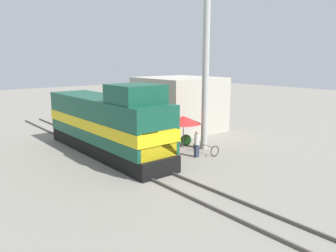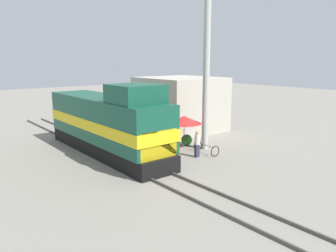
# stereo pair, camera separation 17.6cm
# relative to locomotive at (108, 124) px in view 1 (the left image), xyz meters

# --- Properties ---
(ground_plane) EXTENTS (120.00, 120.00, 0.00)m
(ground_plane) POSITION_rel_locomotive_xyz_m (0.00, -3.60, -2.05)
(ground_plane) COLOR gray
(rail_near) EXTENTS (0.08, 39.43, 0.15)m
(rail_near) POSITION_rel_locomotive_xyz_m (-0.72, -3.60, -1.98)
(rail_near) COLOR #4C4742
(rail_near) RESTS_ON ground_plane
(rail_far) EXTENTS (0.08, 39.43, 0.15)m
(rail_far) POSITION_rel_locomotive_xyz_m (0.72, -3.60, -1.98)
(rail_far) COLOR #4C4742
(rail_far) RESTS_ON ground_plane
(locomotive) EXTENTS (2.90, 12.29, 4.87)m
(locomotive) POSITION_rel_locomotive_xyz_m (0.00, 0.00, 0.00)
(locomotive) COLOR black
(locomotive) RESTS_ON ground_plane
(utility_pole) EXTENTS (1.80, 0.46, 11.82)m
(utility_pole) POSITION_rel_locomotive_xyz_m (5.95, -3.03, 3.90)
(utility_pole) COLOR #B2B2AD
(utility_pole) RESTS_ON ground_plane
(vendor_umbrella) EXTENTS (2.48, 2.48, 2.32)m
(vendor_umbrella) POSITION_rel_locomotive_xyz_m (5.02, -1.86, -0.01)
(vendor_umbrella) COLOR #4C4C4C
(vendor_umbrella) RESTS_ON ground_plane
(billboard_sign) EXTENTS (2.49, 0.12, 3.22)m
(billboard_sign) POSITION_rel_locomotive_xyz_m (6.92, 0.93, 0.35)
(billboard_sign) COLOR #595959
(billboard_sign) RESTS_ON ground_plane
(shrub_cluster) EXTENTS (0.81, 0.81, 0.81)m
(shrub_cluster) POSITION_rel_locomotive_xyz_m (5.63, -1.48, -1.65)
(shrub_cluster) COLOR #2D722D
(shrub_cluster) RESTS_ON ground_plane
(person_bystander) EXTENTS (0.34, 0.34, 1.75)m
(person_bystander) POSITION_rel_locomotive_xyz_m (4.11, -4.16, -1.10)
(person_bystander) COLOR #2D3347
(person_bystander) RESTS_ON ground_plane
(bicycle) EXTENTS (0.85, 1.87, 0.72)m
(bicycle) POSITION_rel_locomotive_xyz_m (5.18, -3.94, -1.68)
(bicycle) COLOR black
(bicycle) RESTS_ON ground_plane
(building_block_distant) EXTENTS (6.30, 6.42, 4.72)m
(building_block_distant) POSITION_rel_locomotive_xyz_m (8.85, 2.98, 0.30)
(building_block_distant) COLOR #B7B2A3
(building_block_distant) RESTS_ON ground_plane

